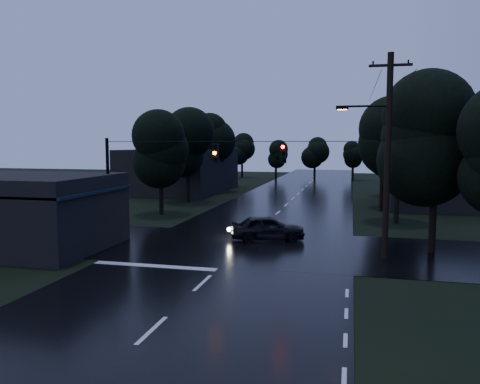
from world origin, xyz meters
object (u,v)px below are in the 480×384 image
at_px(storefront, 1,210).
at_px(utility_pole_far, 382,165).
at_px(car, 268,228).
at_px(utility_pole_main, 386,153).

relative_size(storefront, utility_pole_far, 1.62).
bearing_deg(car, utility_pole_far, -43.79).
bearing_deg(utility_pole_far, utility_pole_main, -93.00).
height_order(utility_pole_main, utility_pole_far, utility_pole_main).
bearing_deg(utility_pole_main, utility_pole_far, 87.00).
bearing_deg(storefront, utility_pole_main, 5.61).
distance_m(utility_pole_main, utility_pole_far, 17.08).
bearing_deg(utility_pole_main, storefront, -174.39).
height_order(storefront, car, storefront).
xyz_separation_m(utility_pole_main, car, (-6.32, 3.07, -4.52)).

